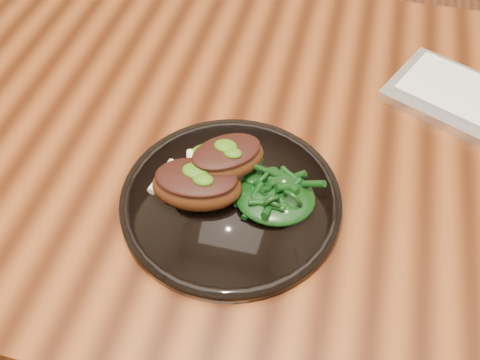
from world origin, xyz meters
The scene contains 6 objects.
desk centered at (0.00, 0.00, 0.67)m, with size 1.60×0.80×0.75m.
plate centered at (-0.08, -0.14, 0.76)m, with size 0.29×0.29×0.02m.
lamb_chop_front centered at (-0.12, -0.15, 0.79)m, with size 0.13×0.09×0.05m.
lamb_chop_back centered at (-0.10, -0.11, 0.81)m, with size 0.12×0.11×0.05m.
herb_smear centered at (-0.12, -0.08, 0.77)m, with size 0.07×0.05×0.00m, color #1E4807.
greens_heap centered at (-0.03, -0.14, 0.78)m, with size 0.10×0.10×0.04m.
Camera 1 is at (0.03, -0.55, 1.32)m, focal length 40.00 mm.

